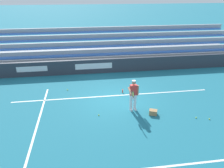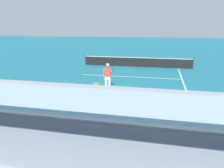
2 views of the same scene
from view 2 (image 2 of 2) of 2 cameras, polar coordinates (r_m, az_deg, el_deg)
The scene contains 14 objects.
ground_plane at distance 12.62m, azimuth 0.97°, elevation -3.45°, with size 160.00×160.00×0.00m, color #1E6B7F.
court_baseline_white at distance 12.16m, azimuth 0.49°, elevation -4.15°, with size 12.00×0.10×0.01m, color white.
court_sideline_white at distance 16.31m, azimuth 18.26°, elevation -0.02°, with size 0.10×12.00×0.01m, color white.
court_service_line_white at distance 17.86m, azimuth 4.61°, elevation 1.89°, with size 8.22×0.10×0.01m, color white.
back_wall_sponsor_board at distance 8.31m, azimuth -5.50°, elevation -9.31°, with size 24.15×0.25×1.10m.
bleacher_stand at distance 6.37m, azimuth -12.13°, elevation -15.35°, with size 22.94×3.20×3.40m.
tennis_player at distance 13.78m, azimuth -1.08°, elevation 1.94°, with size 0.59×1.01×1.71m.
ball_box_cardboard at distance 14.79m, azimuth -4.04°, elevation -0.26°, with size 0.40×0.30×0.26m, color #A87F51.
tennis_ball_toward_net at distance 16.11m, azimuth -10.34°, elevation 0.41°, with size 0.07×0.07×0.07m, color #CCE533.
tennis_ball_far_right at distance 10.80m, azimuth 14.05°, elevation -6.90°, with size 0.07×0.07×0.07m, color #CCE533.
tennis_ball_near_player at distance 16.53m, azimuth -11.99°, elevation 0.70°, with size 0.07×0.07×0.07m, color #CCE533.
tennis_ball_far_left at distance 14.00m, azimuth 6.75°, elevation -1.60°, with size 0.07×0.07×0.07m, color #CCE533.
water_bottle at distance 11.94m, azimuth -2.85°, elevation -3.98°, with size 0.07×0.07×0.22m, color #EA4C33.
tennis_net at distance 22.50m, azimuth 6.44°, elevation 5.75°, with size 11.09×0.09×1.07m.
Camera 2 is at (2.45, -11.75, 3.90)m, focal length 35.00 mm.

